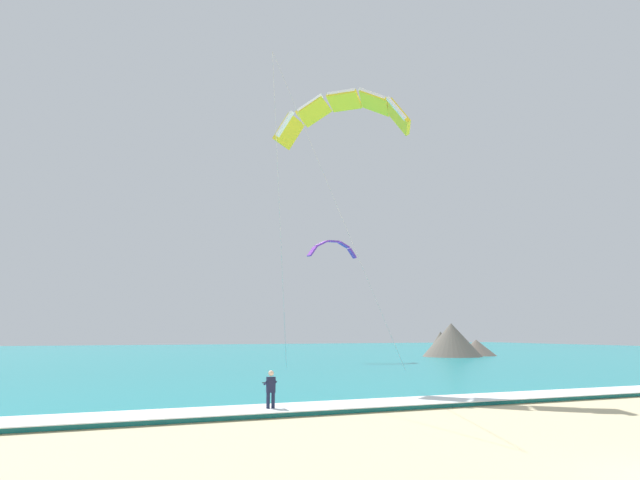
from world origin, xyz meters
The scene contains 7 objects.
sea centered at (0.00, 72.64, 0.10)m, with size 200.00×120.00×0.20m, color teal.
surf_foam centered at (0.00, 13.64, 0.22)m, with size 200.00×2.57×0.04m, color white.
surfboard centered at (-5.92, 13.45, 0.03)m, with size 0.57×1.43×0.09m.
kitesurfer centered at (-5.92, 13.47, 0.94)m, with size 0.55×0.55×1.69m.
kite_primary centered at (0.54, 20.78, 16.29)m, with size 9.81×9.97×16.35m.
kite_distant centered at (10.92, 47.05, 12.45)m, with size 5.59×1.35×1.96m.
headland_right centered at (29.58, 51.47, 1.82)m, with size 11.29×9.26×4.33m.
Camera 1 is at (-12.31, -7.94, 3.17)m, focal length 30.86 mm.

